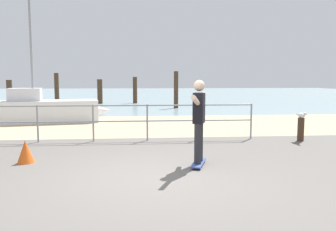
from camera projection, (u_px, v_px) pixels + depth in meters
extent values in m
cube|color=#605B56|center=(152.00, 197.00, 5.01)|extent=(24.00, 10.00, 0.04)
cube|color=tan|center=(144.00, 125.00, 12.93)|extent=(24.00, 6.00, 0.04)
cube|color=#849EA3|center=(140.00, 94.00, 40.66)|extent=(72.00, 50.00, 0.04)
cylinder|color=gray|center=(38.00, 124.00, 9.25)|extent=(0.05, 0.05, 1.05)
cylinder|color=gray|center=(93.00, 123.00, 9.38)|extent=(0.05, 0.05, 1.05)
cylinder|color=gray|center=(147.00, 123.00, 9.51)|extent=(0.05, 0.05, 1.05)
cylinder|color=gray|center=(200.00, 122.00, 9.64)|extent=(0.05, 0.05, 1.05)
cylinder|color=gray|center=(251.00, 122.00, 9.77)|extent=(0.05, 0.05, 1.05)
cylinder|color=gray|center=(37.00, 106.00, 9.20)|extent=(12.06, 0.04, 0.04)
cylinder|color=gray|center=(38.00, 122.00, 9.24)|extent=(12.06, 0.04, 0.04)
cube|color=silver|center=(42.00, 112.00, 13.54)|extent=(4.58, 2.14, 0.90)
cone|color=silver|center=(98.00, 110.00, 14.11)|extent=(1.22, 0.94, 0.77)
cylinder|color=gray|center=(31.00, 39.00, 13.16)|extent=(0.10, 0.10, 4.81)
cube|color=silver|center=(25.00, 95.00, 13.31)|extent=(1.34, 1.09, 0.50)
cube|color=#334C8C|center=(198.00, 163.00, 6.78)|extent=(0.45, 0.82, 0.02)
cylinder|color=#E5598C|center=(197.00, 161.00, 7.07)|extent=(0.05, 0.07, 0.06)
cylinder|color=#E5598C|center=(204.00, 162.00, 7.03)|extent=(0.05, 0.07, 0.06)
cylinder|color=#E5598C|center=(192.00, 168.00, 6.53)|extent=(0.05, 0.07, 0.06)
cylinder|color=#E5598C|center=(200.00, 169.00, 6.49)|extent=(0.05, 0.07, 0.06)
cylinder|color=#26262B|center=(200.00, 142.00, 6.85)|extent=(0.14, 0.14, 0.80)
cylinder|color=#26262B|center=(198.00, 144.00, 6.62)|extent=(0.14, 0.14, 0.80)
cube|color=black|center=(199.00, 108.00, 6.66)|extent=(0.31, 0.41, 0.60)
sphere|color=beige|center=(199.00, 86.00, 6.61)|extent=(0.22, 0.22, 0.22)
cylinder|color=beige|center=(202.00, 98.00, 7.07)|extent=(0.26, 0.55, 0.23)
cylinder|color=beige|center=(195.00, 100.00, 6.21)|extent=(0.26, 0.55, 0.23)
cylinder|color=#422D1E|center=(301.00, 130.00, 9.46)|extent=(0.18, 0.18, 0.68)
ellipsoid|color=white|center=(301.00, 115.00, 9.41)|extent=(0.15, 0.32, 0.14)
sphere|color=white|center=(305.00, 114.00, 9.22)|extent=(0.09, 0.09, 0.09)
cone|color=gold|center=(306.00, 114.00, 9.17)|extent=(0.03, 0.05, 0.02)
cube|color=slate|center=(298.00, 114.00, 9.57)|extent=(0.08, 0.12, 0.02)
cylinder|color=#422D1E|center=(10.00, 94.00, 20.35)|extent=(0.33, 0.33, 1.72)
cylinder|color=#422D1E|center=(57.00, 90.00, 21.74)|extent=(0.29, 0.29, 2.16)
cylinder|color=#422D1E|center=(100.00, 92.00, 24.10)|extent=(0.37, 0.37, 1.76)
cylinder|color=#422D1E|center=(135.00, 90.00, 24.50)|extent=(0.31, 0.31, 1.93)
cylinder|color=#422D1E|center=(176.00, 90.00, 20.30)|extent=(0.27, 0.27, 2.24)
cone|color=#E55919|center=(26.00, 152.00, 6.97)|extent=(0.36, 0.36, 0.50)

